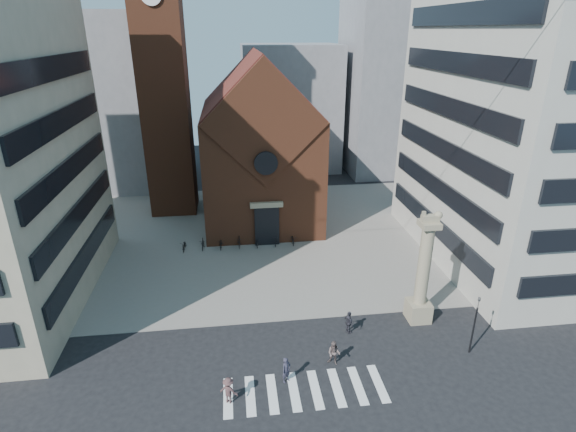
% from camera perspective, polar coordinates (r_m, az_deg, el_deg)
% --- Properties ---
extents(ground, '(120.00, 120.00, 0.00)m').
position_cam_1_polar(ground, '(30.90, 0.14, -17.53)').
color(ground, black).
rests_on(ground, ground).
extents(piazza, '(46.00, 30.00, 0.05)m').
position_cam_1_polar(piazza, '(46.95, -2.87, -2.48)').
color(piazza, gray).
rests_on(piazza, ground).
extents(zebra_crossing, '(10.20, 3.20, 0.01)m').
position_cam_1_polar(zebra_crossing, '(28.76, 2.14, -21.24)').
color(zebra_crossing, white).
rests_on(zebra_crossing, ground).
extents(church, '(12.00, 16.65, 18.00)m').
position_cam_1_polar(church, '(50.00, -3.61, 8.76)').
color(church, brown).
rests_on(church, ground).
extents(campanile, '(5.50, 5.50, 31.20)m').
position_cam_1_polar(campanile, '(52.05, -15.65, 17.22)').
color(campanile, brown).
rests_on(campanile, ground).
extents(building_right, '(18.00, 22.00, 32.00)m').
position_cam_1_polar(building_right, '(44.76, 31.05, 14.51)').
color(building_right, '#A8A398').
rests_on(building_right, ground).
extents(bg_block_left, '(16.00, 14.00, 22.00)m').
position_cam_1_polar(bg_block_left, '(66.24, -22.67, 13.20)').
color(bg_block_left, gray).
rests_on(bg_block_left, ground).
extents(bg_block_mid, '(14.00, 12.00, 18.00)m').
position_cam_1_polar(bg_block_mid, '(69.88, 0.25, 13.63)').
color(bg_block_mid, gray).
rests_on(bg_block_mid, ground).
extents(bg_block_right, '(16.00, 14.00, 24.00)m').
position_cam_1_polar(bg_block_right, '(70.51, 14.10, 15.53)').
color(bg_block_right, gray).
rests_on(bg_block_right, ground).
extents(lion_column, '(1.63, 1.60, 8.68)m').
position_cam_1_polar(lion_column, '(33.77, 16.70, -7.62)').
color(lion_column, gray).
rests_on(lion_column, ground).
extents(traffic_light, '(0.13, 0.16, 4.30)m').
position_cam_1_polar(traffic_light, '(32.27, 22.60, -12.51)').
color(traffic_light, black).
rests_on(traffic_light, ground).
extents(pedestrian_0, '(0.75, 0.70, 1.72)m').
position_cam_1_polar(pedestrian_0, '(28.73, -0.22, -18.96)').
color(pedestrian_0, '#2C2A3B').
rests_on(pedestrian_0, ground).
extents(pedestrian_1, '(1.04, 0.97, 1.70)m').
position_cam_1_polar(pedestrian_1, '(30.05, 5.86, -16.93)').
color(pedestrian_1, '#5E4E4B').
rests_on(pedestrian_1, ground).
extents(pedestrian_2, '(0.69, 1.08, 1.72)m').
position_cam_1_polar(pedestrian_2, '(32.74, 7.72, -13.24)').
color(pedestrian_2, '#2A2931').
rests_on(pedestrian_2, ground).
extents(pedestrian_3, '(1.25, 1.02, 1.69)m').
position_cam_1_polar(pedestrian_3, '(27.73, -7.55, -21.10)').
color(pedestrian_3, '#4C3233').
rests_on(pedestrian_3, ground).
extents(scooter_0, '(0.66, 1.77, 0.92)m').
position_cam_1_polar(scooter_0, '(44.84, -13.04, -3.67)').
color(scooter_0, black).
rests_on(scooter_0, piazza).
extents(scooter_1, '(0.53, 1.71, 1.02)m').
position_cam_1_polar(scooter_1, '(44.66, -10.78, -3.51)').
color(scooter_1, black).
rests_on(scooter_1, piazza).
extents(scooter_2, '(0.66, 1.77, 0.92)m').
position_cam_1_polar(scooter_2, '(44.58, -8.50, -3.46)').
color(scooter_2, black).
rests_on(scooter_2, piazza).
extents(scooter_3, '(0.53, 1.71, 1.02)m').
position_cam_1_polar(scooter_3, '(44.54, -6.21, -3.29)').
color(scooter_3, black).
rests_on(scooter_3, piazza).
extents(scooter_4, '(0.66, 1.77, 0.92)m').
position_cam_1_polar(scooter_4, '(44.61, -3.93, -3.24)').
color(scooter_4, black).
rests_on(scooter_4, piazza).
extents(scooter_5, '(0.53, 1.71, 1.02)m').
position_cam_1_polar(scooter_5, '(44.70, -1.65, -3.06)').
color(scooter_5, black).
rests_on(scooter_5, piazza).
extents(scooter_6, '(0.66, 1.77, 0.92)m').
position_cam_1_polar(scooter_6, '(44.91, 0.61, -2.99)').
color(scooter_6, black).
rests_on(scooter_6, piazza).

